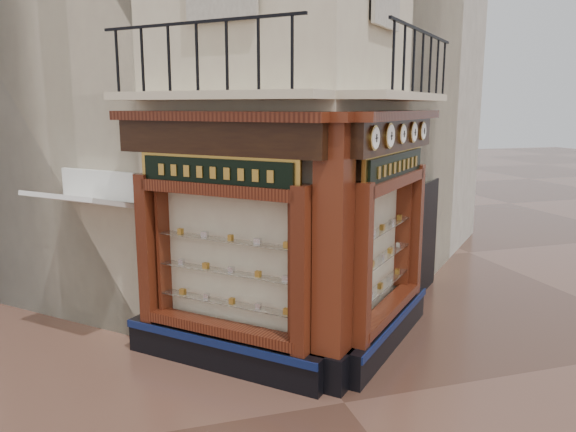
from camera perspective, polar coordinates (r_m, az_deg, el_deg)
name	(u,v)px	position (r m, az deg, el deg)	size (l,w,h in m)	color
ground	(344,403)	(8.25, 5.73, -18.35)	(80.00, 80.00, 0.00)	#452A20
main_building	(242,17)	(13.22, -4.73, 19.54)	(8.00, 8.00, 12.00)	beige
neighbour_left	(125,48)	(15.31, -16.27, 16.10)	(8.00, 8.00, 11.00)	beige
neighbour_right	(310,53)	(16.20, 2.25, 16.21)	(8.00, 8.00, 11.00)	beige
shopfront_left	(220,246)	(8.55, -6.88, -3.01)	(2.86, 2.86, 3.98)	black
shopfront_right	(388,233)	(9.44, 10.16, -1.76)	(2.86, 2.86, 3.98)	black
corner_pilaster	(333,258)	(7.94, 4.60, -4.30)	(0.85, 0.85, 3.98)	black
balcony	(311,95)	(8.58, 2.36, 12.20)	(5.94, 2.97, 1.03)	beige
clock_a	(374,138)	(7.85, 8.75, 7.83)	(0.28, 0.28, 0.35)	gold
clock_b	(389,136)	(8.48, 10.26, 8.02)	(0.30, 0.30, 0.38)	gold
clock_c	(402,134)	(9.10, 11.52, 8.17)	(0.26, 0.26, 0.32)	gold
clock_d	(413,132)	(9.72, 12.60, 8.30)	(0.28, 0.28, 0.35)	gold
clock_e	(422,131)	(10.29, 13.50, 8.40)	(0.27, 0.27, 0.33)	gold
awning	(89,341)	(10.69, -19.55, -11.85)	(1.70, 1.02, 0.08)	white
signboard_left	(216,172)	(8.29, -7.37, 4.43)	(2.01, 2.01, 0.54)	gold
signboard_right	(395,166)	(9.24, 10.86, 5.00)	(2.07, 2.07, 0.55)	gold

